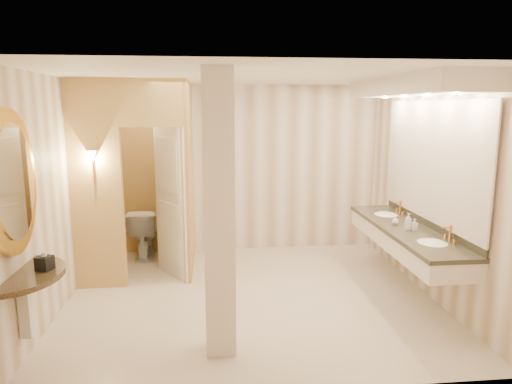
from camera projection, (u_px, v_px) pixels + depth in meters
floor at (250, 296)px, 5.75m from camera, size 4.50×4.50×0.00m
ceiling at (250, 76)px, 5.25m from camera, size 4.50×4.50×0.00m
wall_back at (239, 169)px, 7.46m from camera, size 4.50×0.02×2.70m
wall_front at (273, 237)px, 3.54m from camera, size 4.50×0.02×2.70m
wall_left at (57, 194)px, 5.28m from camera, size 0.02×4.00×2.70m
wall_right at (428, 188)px, 5.72m from camera, size 0.02×4.00×2.70m
toilet_closet at (163, 177)px, 6.33m from camera, size 1.50×1.55×2.70m
wall_sconce at (93, 157)px, 5.66m from camera, size 0.14×0.14×0.42m
vanity at (413, 167)px, 5.55m from camera, size 0.75×2.68×2.09m
console_shelf at (14, 222)px, 4.03m from camera, size 1.00×1.00×1.95m
pillar at (219, 216)px, 4.23m from camera, size 0.28×0.28×2.70m
tissue_box at (45, 263)px, 4.18m from camera, size 0.16×0.16×0.13m
toilet at (144, 232)px, 7.20m from camera, size 0.46×0.78×0.79m
soap_bottle_a at (414, 225)px, 5.51m from camera, size 0.08×0.08×0.15m
soap_bottle_b at (395, 220)px, 5.79m from camera, size 0.11×0.11×0.11m
soap_bottle_c at (408, 222)px, 5.52m from camera, size 0.11×0.11×0.21m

